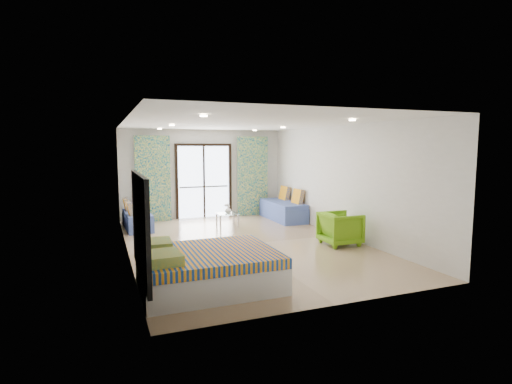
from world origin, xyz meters
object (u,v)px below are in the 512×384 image
object	(u,v)px
daybed_right	(283,210)
coffee_table	(227,215)
bed	(207,268)
armchair	(340,227)
daybed_left	(137,220)

from	to	relation	value
daybed_right	coffee_table	xyz separation A→B (m)	(-1.90, -0.43, 0.03)
daybed_right	bed	bearing A→B (deg)	-126.21
daybed_right	armchair	xyz separation A→B (m)	(-0.14, -3.28, 0.10)
coffee_table	armchair	world-z (taller)	armchair
bed	coffee_table	bearing A→B (deg)	68.95
daybed_right	armchair	distance (m)	3.28
coffee_table	daybed_left	bearing A→B (deg)	165.34
bed	daybed_left	distance (m)	5.06
coffee_table	armchair	bearing A→B (deg)	-58.39
daybed_left	armchair	xyz separation A→B (m)	(4.09, -3.46, 0.16)
armchair	daybed_left	bearing A→B (deg)	50.73
bed	daybed_right	world-z (taller)	daybed_right
daybed_left	daybed_right	size ratio (longest dim) A/B	0.83
daybed_left	armchair	distance (m)	5.36
daybed_left	coffee_table	size ratio (longest dim) A/B	2.52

